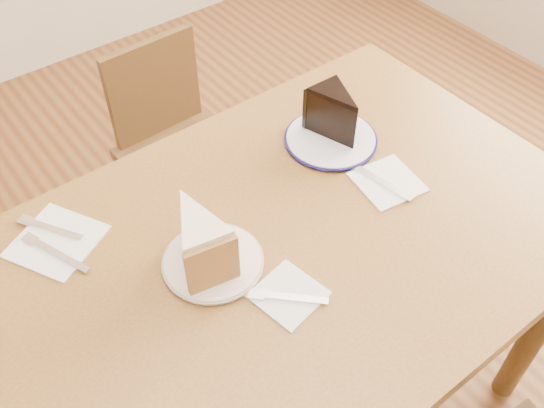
# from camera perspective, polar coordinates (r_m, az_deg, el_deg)

# --- Properties ---
(ground) EXTENTS (4.00, 4.00, 0.00)m
(ground) POSITION_cam_1_polar(r_m,az_deg,el_deg) (1.81, 1.12, -18.50)
(ground) COLOR #472713
(ground) RESTS_ON ground
(table) EXTENTS (1.20, 0.80, 0.75)m
(table) POSITION_cam_1_polar(r_m,az_deg,el_deg) (1.25, 1.56, -6.05)
(table) COLOR #553617
(table) RESTS_ON ground
(chair_far) EXTENTS (0.36, 0.36, 0.71)m
(chair_far) POSITION_cam_1_polar(r_m,az_deg,el_deg) (1.91, -8.67, 5.38)
(chair_far) COLOR #382311
(chair_far) RESTS_ON ground
(plate_cream) EXTENTS (0.18, 0.18, 0.01)m
(plate_cream) POSITION_cam_1_polar(r_m,az_deg,el_deg) (1.13, -5.58, -5.46)
(plate_cream) COLOR silver
(plate_cream) RESTS_ON table
(plate_navy) EXTENTS (0.20, 0.20, 0.01)m
(plate_navy) POSITION_cam_1_polar(r_m,az_deg,el_deg) (1.37, 5.55, 6.08)
(plate_navy) COLOR white
(plate_navy) RESTS_ON table
(carrot_cake) EXTENTS (0.12, 0.15, 0.10)m
(carrot_cake) POSITION_cam_1_polar(r_m,az_deg,el_deg) (1.09, -7.04, -3.19)
(carrot_cake) COLOR #FBEECF
(carrot_cake) RESTS_ON plate_cream
(chocolate_cake) EXTENTS (0.09, 0.12, 0.10)m
(chocolate_cake) POSITION_cam_1_polar(r_m,az_deg,el_deg) (1.34, 6.19, 8.09)
(chocolate_cake) COLOR black
(chocolate_cake) RESTS_ON plate_navy
(napkin_cream) EXTENTS (0.13, 0.13, 0.00)m
(napkin_cream) POSITION_cam_1_polar(r_m,az_deg,el_deg) (1.09, 1.56, -8.52)
(napkin_cream) COLOR white
(napkin_cream) RESTS_ON table
(napkin_navy) EXTENTS (0.14, 0.14, 0.00)m
(napkin_navy) POSITION_cam_1_polar(r_m,az_deg,el_deg) (1.29, 10.82, 2.04)
(napkin_navy) COLOR white
(napkin_navy) RESTS_ON table
(napkin_spare) EXTENTS (0.20, 0.20, 0.00)m
(napkin_spare) POSITION_cam_1_polar(r_m,az_deg,el_deg) (1.23, -19.61, -3.31)
(napkin_spare) COLOR white
(napkin_spare) RESTS_ON table
(fork_cream) EXTENTS (0.11, 0.11, 0.00)m
(fork_cream) POSITION_cam_1_polar(r_m,az_deg,el_deg) (1.08, 1.63, -8.77)
(fork_cream) COLOR silver
(fork_cream) RESTS_ON napkin_cream
(knife_navy) EXTENTS (0.04, 0.17, 0.00)m
(knife_navy) POSITION_cam_1_polar(r_m,az_deg,el_deg) (1.29, 9.95, 2.27)
(knife_navy) COLOR silver
(knife_navy) RESTS_ON napkin_navy
(fork_spare) EXTENTS (0.09, 0.13, 0.00)m
(fork_spare) POSITION_cam_1_polar(r_m,az_deg,el_deg) (1.25, -20.07, -2.18)
(fork_spare) COLOR silver
(fork_spare) RESTS_ON napkin_spare
(knife_spare) EXTENTS (0.07, 0.15, 0.00)m
(knife_spare) POSITION_cam_1_polar(r_m,az_deg,el_deg) (1.21, -19.64, -4.39)
(knife_spare) COLOR silver
(knife_spare) RESTS_ON napkin_spare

